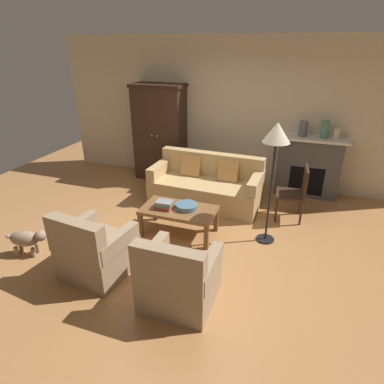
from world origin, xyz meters
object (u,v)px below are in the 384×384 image
object	(u,v)px
book_stack	(164,205)
mantel_vase_cream	(337,134)
fruit_bowl	(187,206)
mantel_vase_slate	(303,129)
armchair_near_right	(178,279)
coffee_table	(179,212)
floor_lamp	(276,140)
mantel_vase_jade	(325,129)
fireplace	(308,166)
side_chair_wooden	(297,190)
dog	(27,239)
couch	(206,186)
armchair_near_left	(95,251)
armoire	(160,133)

from	to	relation	value
book_stack	mantel_vase_cream	world-z (taller)	mantel_vase_cream
fruit_bowl	mantel_vase_slate	size ratio (longest dim) A/B	1.18
mantel_vase_cream	armchair_near_right	distance (m)	3.90
coffee_table	floor_lamp	size ratio (longest dim) A/B	0.63
mantel_vase_jade	fireplace	bearing A→B (deg)	174.31
mantel_vase_jade	side_chair_wooden	xyz separation A→B (m)	(-0.32, -1.04, -0.76)
fruit_bowl	floor_lamp	distance (m)	1.58
book_stack	fruit_bowl	bearing A→B (deg)	18.11
armchair_near_right	dog	size ratio (longest dim) A/B	1.57
couch	armchair_near_left	size ratio (longest dim) A/B	2.22
fireplace	book_stack	distance (m)	2.93
book_stack	mantel_vase_jade	xyz separation A→B (m)	(2.14, 2.15, 0.79)
armoire	armchair_near_right	size ratio (longest dim) A/B	2.19
mantel_vase_slate	couch	bearing A→B (deg)	-147.37
fruit_bowl	armchair_near_left	distance (m)	1.46
fireplace	couch	distance (m)	1.95
coffee_table	dog	size ratio (longest dim) A/B	1.96
armchair_near_right	mantel_vase_jade	bearing A→B (deg)	67.68
armchair_near_left	fruit_bowl	bearing A→B (deg)	59.17
armoire	couch	bearing A→B (deg)	-34.93
floor_lamp	dog	bearing A→B (deg)	-154.55
mantel_vase_jade	floor_lamp	size ratio (longest dim) A/B	0.18
mantel_vase_slate	mantel_vase_cream	distance (m)	0.56
armoire	armchair_near_left	xyz separation A→B (m)	(0.56, -3.24, -0.65)
coffee_table	mantel_vase_cream	world-z (taller)	mantel_vase_cream
fireplace	armchair_near_left	bearing A→B (deg)	-125.77
dog	couch	bearing A→B (deg)	51.88
side_chair_wooden	floor_lamp	bearing A→B (deg)	-113.01
coffee_table	armchair_near_right	distance (m)	1.45
armchair_near_left	side_chair_wooden	xyz separation A→B (m)	(2.24, 2.25, 0.20)
armchair_near_left	dog	world-z (taller)	armchair_near_left
armoire	dog	distance (m)	3.34
side_chair_wooden	armoire	bearing A→B (deg)	160.73
fruit_bowl	armchair_near_right	bearing A→B (deg)	-73.45
floor_lamp	armoire	bearing A→B (deg)	144.09
mantel_vase_cream	fruit_bowl	bearing A→B (deg)	-134.63
fruit_bowl	side_chair_wooden	world-z (taller)	side_chair_wooden
fireplace	couch	size ratio (longest dim) A/B	0.65
couch	mantel_vase_cream	bearing A→B (deg)	24.95
mantel_vase_cream	side_chair_wooden	distance (m)	1.36
armoire	side_chair_wooden	bearing A→B (deg)	-19.27
fruit_bowl	armchair_near_left	size ratio (longest dim) A/B	0.37
armchair_near_right	fruit_bowl	bearing A→B (deg)	106.55
dog	mantel_vase_jade	bearing A→B (deg)	41.73
fruit_bowl	couch	bearing A→B (deg)	91.40
mantel_vase_jade	armchair_near_left	size ratio (longest dim) A/B	0.35
mantel_vase_jade	floor_lamp	world-z (taller)	floor_lamp
mantel_vase_slate	dog	xyz separation A→B (m)	(-3.31, -3.27, -1.01)
armoire	coffee_table	distance (m)	2.43
book_stack	floor_lamp	xyz separation A→B (m)	(1.47, 0.31, 1.03)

